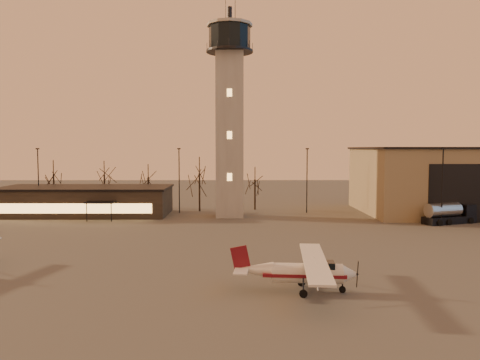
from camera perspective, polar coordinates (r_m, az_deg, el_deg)
The scene contains 8 objects.
ground at distance 40.20m, azimuth -2.04°, elevation -10.67°, with size 220.00×220.00×0.00m, color #3F3D3A.
control_tower at distance 69.19m, azimuth -1.26°, elevation 9.04°, with size 6.80×6.80×32.60m.
hangar at distance 80.87m, azimuth 25.24°, elevation -0.00°, with size 30.60×20.60×10.30m.
terminal at distance 75.02m, azimuth -18.28°, elevation -2.40°, with size 25.40×12.20×4.30m.
light_poles at distance 70.06m, azimuth -0.82°, elevation 0.03°, with size 58.50×12.25×10.14m.
tree_row at distance 79.59m, azimuth -11.04°, elevation 0.80°, with size 37.20×9.20×8.80m.
cessna_front at distance 33.86m, azimuth 8.42°, elevation -11.54°, with size 9.40×11.86×3.26m.
fuel_truck at distance 69.05m, azimuth 24.12°, elevation -3.94°, with size 7.86×4.68×2.81m.
Camera 1 is at (1.28, -38.90, 10.08)m, focal length 35.00 mm.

